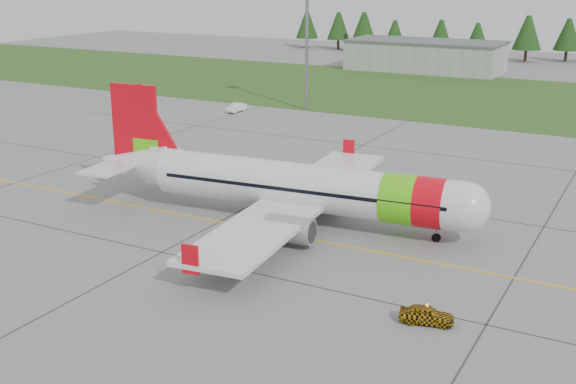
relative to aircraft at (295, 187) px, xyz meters
The scene contains 8 objects.
ground 14.87m from the aircraft, 50.44° to the right, with size 320.00×320.00×0.00m, color gray.
aircraft is the anchor object (origin of this frame).
follow_me_car 20.43m from the aircraft, 38.66° to the right, with size 1.35×1.15×3.36m, color #CF940B.
service_van 50.89m from the aircraft, 128.02° to the left, with size 1.41×1.33×4.03m, color silver.
grass_strip 71.47m from the aircraft, 82.55° to the left, with size 320.00×50.00×0.03m, color #30561E.
taxi_guideline 10.29m from the aircraft, 19.10° to the right, with size 120.00×0.25×0.02m, color gold.
hangar_west 100.95m from the aircraft, 101.86° to the left, with size 32.00×14.00×6.00m, color #A8A8A3.
floodlight_mast 52.48m from the aircraft, 115.92° to the left, with size 0.50×0.50×20.00m, color slate.
Camera 1 is at (18.24, -40.97, 20.99)m, focal length 45.00 mm.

